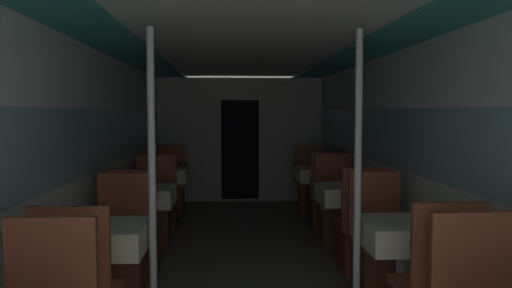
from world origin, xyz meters
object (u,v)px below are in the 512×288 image
at_px(dining_table_left_1, 103,244).
at_px(chair_right_far_1, 380,260).
at_px(chair_left_far_1, 121,264).
at_px(chair_right_near_3, 325,206).
at_px(chair_left_near_2, 136,244).
at_px(chair_left_near_3, 161,208).
at_px(dining_table_right_1, 404,239).
at_px(dining_table_right_3, 318,177).
at_px(chair_left_far_3, 171,194).
at_px(chair_left_far_2, 154,218).
at_px(chair_right_far_2, 335,216).
at_px(support_pole_right_1, 358,180).
at_px(support_pole_left_1, 152,182).
at_px(dining_table_left_2, 145,200).
at_px(dining_table_right_2, 347,198).
at_px(chair_right_near_2, 360,240).
at_px(chair_right_far_3, 311,192).
at_px(dining_table_left_3, 166,178).

bearing_deg(dining_table_left_1, chair_right_far_1, 14.66).
bearing_deg(chair_left_far_1, chair_right_near_3, -132.06).
distance_m(chair_left_near_2, chair_left_near_3, 1.72).
distance_m(dining_table_right_1, dining_table_right_3, 3.43).
relative_size(chair_left_near_2, chair_left_far_3, 1.00).
relative_size(chair_left_far_1, chair_left_far_2, 1.00).
bearing_deg(dining_table_right_3, chair_right_near_3, -90.00).
distance_m(chair_left_far_1, chair_right_far_2, 2.71).
relative_size(dining_table_right_1, support_pole_right_1, 0.36).
distance_m(support_pole_left_1, chair_left_far_2, 2.41).
xyz_separation_m(chair_left_far_1, chair_right_near_3, (2.10, 2.33, 0.00)).
bearing_deg(chair_left_far_2, support_pole_left_1, 98.48).
height_order(chair_right_far_2, chair_right_near_3, same).
distance_m(chair_left_far_3, chair_right_near_3, 2.37).
bearing_deg(dining_table_left_2, chair_left_near_3, 90.00).
relative_size(chair_left_far_2, chair_left_far_3, 1.00).
xyz_separation_m(chair_left_far_3, dining_table_right_2, (2.10, -2.27, 0.31)).
height_order(chair_left_near_2, dining_table_right_3, chair_left_near_2).
xyz_separation_m(dining_table_left_2, chair_right_near_2, (2.10, -0.55, -0.31)).
distance_m(chair_left_far_3, chair_right_near_2, 3.52).
distance_m(chair_left_far_1, chair_left_far_3, 3.43).
height_order(chair_right_far_1, dining_table_right_3, chair_right_far_1).
height_order(support_pole_right_1, chair_right_near_2, support_pole_right_1).
relative_size(chair_left_near_3, chair_right_far_2, 1.00).
height_order(chair_left_far_1, chair_left_far_2, same).
bearing_deg(chair_left_far_2, dining_table_left_2, 90.00).
distance_m(support_pole_left_1, chair_left_near_2, 1.42).
height_order(chair_left_near_2, chair_left_far_3, same).
height_order(chair_left_near_3, chair_right_far_2, same).
height_order(support_pole_right_1, chair_right_far_2, support_pole_right_1).
bearing_deg(chair_right_near_3, dining_table_right_3, 90.00).
bearing_deg(chair_right_near_2, dining_table_right_3, 90.00).
distance_m(chair_left_near_3, chair_right_near_2, 2.71).
bearing_deg(support_pole_right_1, support_pole_left_1, 180.00).
distance_m(dining_table_right_2, chair_right_far_3, 2.29).
bearing_deg(dining_table_left_1, chair_left_far_3, 90.00).
bearing_deg(dining_table_left_2, chair_right_near_2, -14.66).
bearing_deg(chair_left_far_3, dining_table_left_2, 90.00).
relative_size(chair_left_far_1, dining_table_left_3, 1.35).
distance_m(dining_table_right_3, chair_right_near_3, 0.63).
relative_size(chair_left_far_2, chair_right_near_3, 1.00).
bearing_deg(support_pole_left_1, chair_left_far_1, 121.56).
xyz_separation_m(dining_table_left_1, dining_table_right_3, (2.10, 3.43, 0.00)).
relative_size(dining_table_left_3, chair_right_far_2, 0.74).
height_order(chair_left_far_3, chair_right_far_3, same).
height_order(chair_left_far_3, support_pole_right_1, support_pole_right_1).
relative_size(chair_left_near_2, chair_right_far_2, 1.00).
height_order(dining_table_right_3, chair_right_far_3, chair_right_far_3).
bearing_deg(chair_right_far_1, chair_right_near_2, -90.00).
bearing_deg(dining_table_left_2, chair_left_far_2, 90.00).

